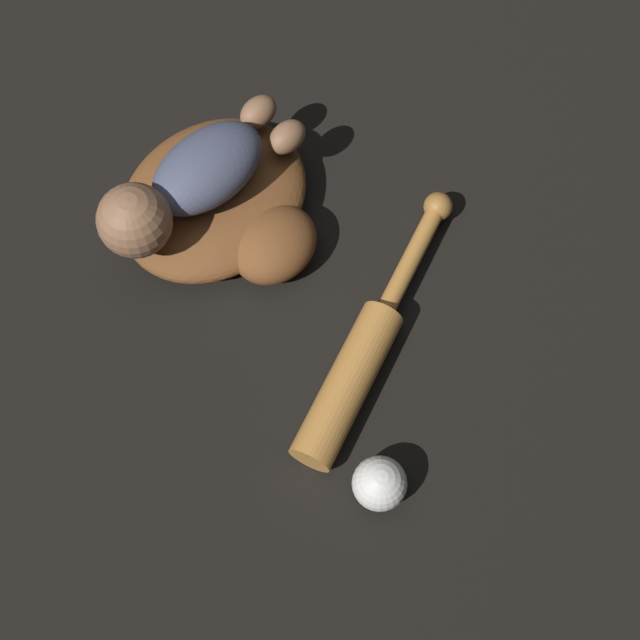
{
  "coord_description": "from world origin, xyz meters",
  "views": [
    {
      "loc": [
        0.61,
        0.38,
        1.2
      ],
      "look_at": [
        0.14,
        0.24,
        0.07
      ],
      "focal_mm": 50.0,
      "sensor_mm": 36.0,
      "label": 1
    }
  ],
  "objects_px": {
    "baseball_glove": "(224,206)",
    "baby_figure": "(187,183)",
    "baseball_bat": "(364,353)",
    "baseball": "(380,484)"
  },
  "relations": [
    {
      "from": "baby_figure",
      "to": "baseball",
      "type": "height_order",
      "value": "baby_figure"
    },
    {
      "from": "baseball_glove",
      "to": "baseball",
      "type": "distance_m",
      "value": 0.48
    },
    {
      "from": "baseball_bat",
      "to": "baseball",
      "type": "relative_size",
      "value": 6.25
    },
    {
      "from": "baseball_glove",
      "to": "baby_figure",
      "type": "bearing_deg",
      "value": -54.77
    },
    {
      "from": "baseball_glove",
      "to": "baseball_bat",
      "type": "xyz_separation_m",
      "value": [
        0.16,
        0.27,
        -0.01
      ]
    },
    {
      "from": "baseball",
      "to": "baseball_bat",
      "type": "bearing_deg",
      "value": -157.48
    },
    {
      "from": "baseball_glove",
      "to": "baseball",
      "type": "bearing_deg",
      "value": 45.32
    },
    {
      "from": "baseball_glove",
      "to": "baseball_bat",
      "type": "bearing_deg",
      "value": 58.85
    },
    {
      "from": "baby_figure",
      "to": "baseball",
      "type": "relative_size",
      "value": 4.52
    },
    {
      "from": "baseball_bat",
      "to": "baseball",
      "type": "xyz_separation_m",
      "value": [
        0.17,
        0.07,
        0.01
      ]
    }
  ]
}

